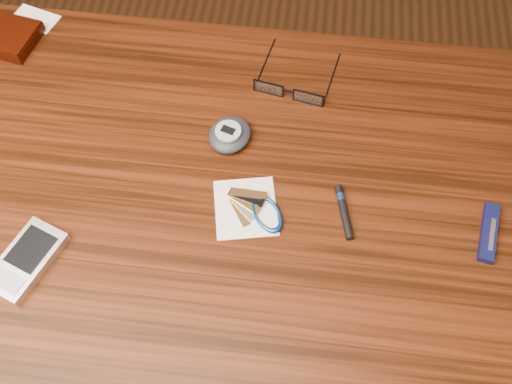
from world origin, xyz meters
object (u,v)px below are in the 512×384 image
desk (241,250)px  pedometer (230,134)px  notepad_keys (256,210)px  eyeglasses (289,90)px  pocket_knife (489,233)px  wallet_and_card (6,36)px  pda_phone (26,260)px

desk → pedometer: 0.17m
pedometer → notepad_keys: (0.05, -0.11, -0.01)m
eyeglasses → pedometer: size_ratio=1.60×
desk → pocket_knife: (0.32, 0.02, 0.11)m
desk → eyeglasses: eyeglasses is taller
wallet_and_card → eyeglasses: eyeglasses is taller
wallet_and_card → eyeglasses: (0.46, -0.06, 0.00)m
desk → pda_phone: size_ratio=8.59×
desk → notepad_keys: 0.11m
notepad_keys → pocket_knife: bearing=0.6°
wallet_and_card → pocket_knife: wallet_and_card is taller
desk → wallet_and_card: (-0.41, 0.27, 0.11)m
pedometer → pda_phone: bearing=-135.6°
desk → pedometer: pedometer is taller
wallet_and_card → pda_phone: (0.16, -0.37, -0.00)m
wallet_and_card → pocket_knife: bearing=-19.2°
notepad_keys → desk: bearing=-148.9°
wallet_and_card → pocket_knife: size_ratio=1.54×
wallet_and_card → notepad_keys: 0.50m
pda_phone → pocket_knife: (0.58, 0.11, -0.00)m
desk → pocket_knife: bearing=2.8°
pocket_knife → pedometer: bearing=163.0°
eyeglasses → pedometer: pedometer is taller
pedometer → wallet_and_card: bearing=158.8°
pda_phone → pocket_knife: pda_phone is taller
eyeglasses → notepad_keys: size_ratio=1.15×
desk → pda_phone: pda_phone is taller
eyeglasses → pda_phone: eyeglasses is taller
desk → notepad_keys: notepad_keys is taller
desk → wallet_and_card: bearing=146.6°
pedometer → notepad_keys: 0.12m
desk → pocket_knife: pocket_knife is taller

